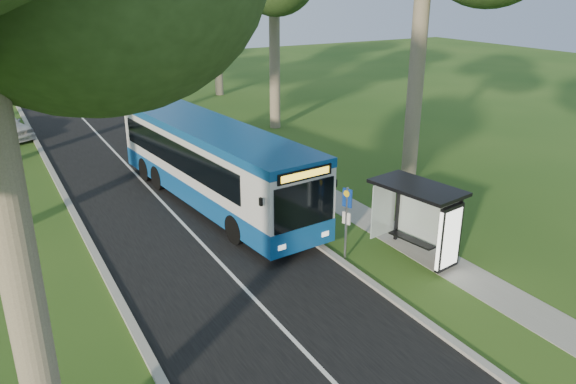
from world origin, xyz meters
name	(u,v)px	position (x,y,z in m)	size (l,w,h in m)	color
ground	(351,271)	(0.00, 0.00, 0.00)	(120.00, 120.00, 0.00)	#254916
road	(154,193)	(-3.50, 10.00, 0.01)	(7.00, 100.00, 0.02)	black
kerb_east	(227,180)	(0.00, 10.00, 0.06)	(0.25, 100.00, 0.12)	#9E9B93
kerb_west	(70,207)	(-7.00, 10.00, 0.06)	(0.25, 100.00, 0.12)	#9E9B93
centre_line	(154,193)	(-3.50, 10.00, 0.02)	(0.12, 100.00, 0.01)	white
footpath	(283,171)	(3.00, 10.00, 0.01)	(1.50, 100.00, 0.02)	gray
bus	(212,164)	(-1.63, 7.64, 1.74)	(3.95, 12.89, 3.36)	silver
bus_stop_sign	(347,215)	(0.30, 0.81, 1.59)	(0.16, 0.35, 2.55)	gray
bus_shelter	(428,211)	(2.49, -0.62, 1.81)	(2.10, 3.22, 2.57)	black
litter_bin	(281,192)	(0.92, 6.43, 0.43)	(0.49, 0.49, 0.86)	black
car_white	(0,125)	(-8.66, 23.41, 0.83)	(1.96, 4.86, 1.66)	silver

